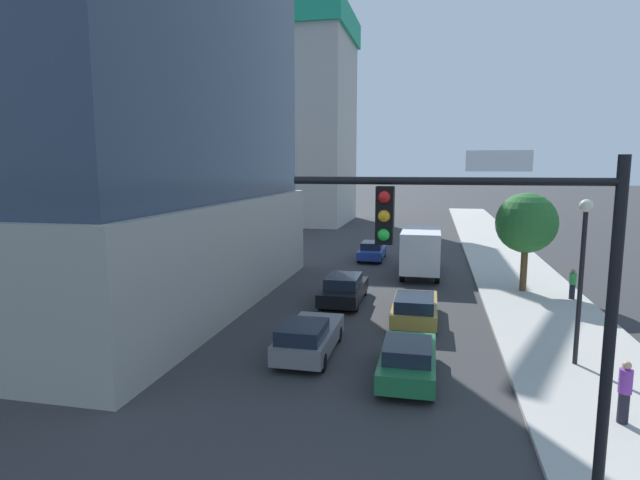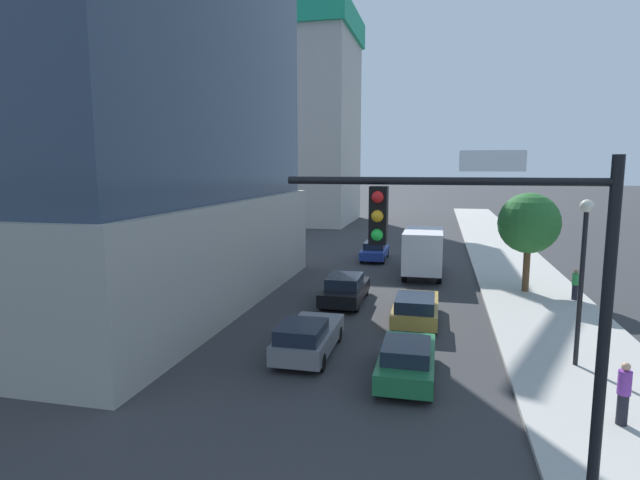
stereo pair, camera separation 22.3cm
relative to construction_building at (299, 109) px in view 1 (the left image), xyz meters
The scene contains 13 objects.
sidewalk 44.76m from the construction_building, 59.21° to the right, with size 5.36×120.00×0.15m, color #B2AFA8.
construction_building is the anchor object (origin of this frame).
traffic_light_pole 56.85m from the construction_building, 71.48° to the right, with size 5.69×0.48×7.06m.
street_lamp 50.02m from the construction_building, 64.04° to the right, with size 0.44×0.44×5.71m.
street_tree 40.80m from the construction_building, 57.15° to the right, with size 3.26×3.26×5.39m.
car_green 50.70m from the construction_building, 71.13° to the right, with size 1.77×4.30×1.37m.
car_black 41.37m from the construction_building, 71.96° to the right, with size 1.94×4.71×1.44m.
car_gold 44.99m from the construction_building, 68.41° to the right, with size 1.94×4.78×1.41m.
car_blue 30.65m from the construction_building, 63.94° to the right, with size 1.76×4.31×1.38m.
car_gray 48.41m from the construction_building, 74.89° to the right, with size 1.82×4.47×1.47m.
box_truck 35.78m from the construction_building, 61.93° to the right, with size 2.35×6.92×3.04m.
pedestrian_purple_shirt 54.44m from the construction_building, 65.91° to the right, with size 0.34×0.34×1.72m.
pedestrian_green_shirt 43.86m from the construction_building, 55.67° to the right, with size 0.34×0.34×1.57m.
Camera 1 is at (2.28, -6.04, 6.94)m, focal length 28.83 mm.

